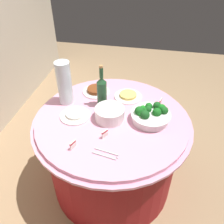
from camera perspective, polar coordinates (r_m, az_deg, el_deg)
ground_plane at (r=2.27m, az=0.00°, el=-15.86°), size 6.00×6.00×0.00m
buffet_table at (r=1.98m, az=0.00°, el=-9.47°), size 1.16×1.16×0.74m
broccoli_bowl at (r=1.70m, az=9.18°, el=-0.67°), size 0.28×0.28×0.11m
plate_stack at (r=1.69m, az=-0.55°, el=-0.37°), size 0.21×0.21×0.09m
wine_bottle at (r=1.78m, az=-2.44°, el=5.09°), size 0.07×0.07×0.34m
decorative_fruit_vase at (r=1.84m, az=-11.19°, el=6.22°), size 0.11×0.11×0.34m
serving_tongs at (r=1.47m, az=-1.40°, el=-10.02°), size 0.07×0.17×0.01m
food_plate_rice at (r=1.75m, az=-8.81°, el=-0.71°), size 0.22×0.22×0.03m
food_plate_noodles at (r=1.93m, az=3.86°, el=3.86°), size 0.22×0.22×0.03m
food_plate_stir_fry at (r=1.99m, az=-3.81°, el=5.13°), size 0.22×0.22×0.04m
label_placard_front at (r=1.56m, az=-1.73°, el=-5.13°), size 0.05×0.03×0.05m
label_placard_mid at (r=1.87m, az=11.53°, el=2.44°), size 0.05×0.02×0.05m
label_placard_rear at (r=1.51m, az=-9.30°, el=-7.67°), size 0.05×0.03×0.05m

